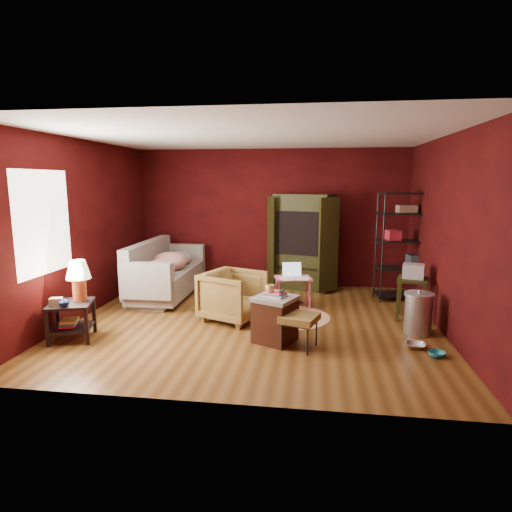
{
  "coord_description": "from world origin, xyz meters",
  "views": [
    {
      "loc": [
        0.9,
        -6.29,
        2.15
      ],
      "look_at": [
        0.0,
        0.2,
        1.0
      ],
      "focal_mm": 30.0,
      "sensor_mm": 36.0,
      "label": 1
    }
  ],
  "objects_px": {
    "sofa": "(166,277)",
    "wire_shelving": "(405,242)",
    "side_table": "(75,292)",
    "hamper": "(275,318)",
    "tv_armoire": "(303,240)",
    "laptop_desk": "(293,280)",
    "armchair": "(233,293)"
  },
  "relations": [
    {
      "from": "sofa",
      "to": "wire_shelving",
      "type": "relative_size",
      "value": 0.98
    },
    {
      "from": "side_table",
      "to": "hamper",
      "type": "relative_size",
      "value": 1.51
    },
    {
      "from": "hamper",
      "to": "tv_armoire",
      "type": "distance_m",
      "value": 3.1
    },
    {
      "from": "sofa",
      "to": "side_table",
      "type": "bearing_deg",
      "value": 171.27
    },
    {
      "from": "side_table",
      "to": "laptop_desk",
      "type": "distance_m",
      "value": 3.46
    },
    {
      "from": "side_table",
      "to": "wire_shelving",
      "type": "relative_size",
      "value": 0.55
    },
    {
      "from": "wire_shelving",
      "to": "armchair",
      "type": "bearing_deg",
      "value": -160.49
    },
    {
      "from": "sofa",
      "to": "hamper",
      "type": "xyz_separation_m",
      "value": [
        2.23,
        -1.99,
        -0.05
      ]
    },
    {
      "from": "sofa",
      "to": "armchair",
      "type": "distance_m",
      "value": 1.9
    },
    {
      "from": "tv_armoire",
      "to": "armchair",
      "type": "bearing_deg",
      "value": -97.59
    },
    {
      "from": "side_table",
      "to": "laptop_desk",
      "type": "xyz_separation_m",
      "value": [
        2.88,
        1.9,
        -0.18
      ]
    },
    {
      "from": "sofa",
      "to": "armchair",
      "type": "relative_size",
      "value": 2.25
    },
    {
      "from": "sofa",
      "to": "hamper",
      "type": "bearing_deg",
      "value": -127.85
    },
    {
      "from": "sofa",
      "to": "armchair",
      "type": "xyz_separation_m",
      "value": [
        1.5,
        -1.17,
        0.05
      ]
    },
    {
      "from": "side_table",
      "to": "tv_armoire",
      "type": "relative_size",
      "value": 0.57
    },
    {
      "from": "armchair",
      "to": "side_table",
      "type": "xyz_separation_m",
      "value": [
        -2.0,
        -1.06,
        0.23
      ]
    },
    {
      "from": "side_table",
      "to": "armchair",
      "type": "bearing_deg",
      "value": 28.01
    },
    {
      "from": "side_table",
      "to": "hamper",
      "type": "distance_m",
      "value": 2.76
    },
    {
      "from": "sofa",
      "to": "wire_shelving",
      "type": "distance_m",
      "value": 4.43
    },
    {
      "from": "hamper",
      "to": "laptop_desk",
      "type": "relative_size",
      "value": 0.95
    },
    {
      "from": "wire_shelving",
      "to": "side_table",
      "type": "bearing_deg",
      "value": -160.86
    },
    {
      "from": "side_table",
      "to": "hamper",
      "type": "height_order",
      "value": "side_table"
    },
    {
      "from": "sofa",
      "to": "tv_armoire",
      "type": "relative_size",
      "value": 1.01
    },
    {
      "from": "side_table",
      "to": "laptop_desk",
      "type": "bearing_deg",
      "value": 33.39
    },
    {
      "from": "armchair",
      "to": "tv_armoire",
      "type": "bearing_deg",
      "value": -2.67
    },
    {
      "from": "side_table",
      "to": "tv_armoire",
      "type": "height_order",
      "value": "tv_armoire"
    },
    {
      "from": "sofa",
      "to": "armchair",
      "type": "height_order",
      "value": "armchair"
    },
    {
      "from": "armchair",
      "to": "hamper",
      "type": "distance_m",
      "value": 1.11
    },
    {
      "from": "sofa",
      "to": "tv_armoire",
      "type": "xyz_separation_m",
      "value": [
        2.5,
        1.02,
        0.62
      ]
    },
    {
      "from": "side_table",
      "to": "sofa",
      "type": "bearing_deg",
      "value": 77.4
    },
    {
      "from": "armchair",
      "to": "wire_shelving",
      "type": "bearing_deg",
      "value": -39.27
    },
    {
      "from": "side_table",
      "to": "tv_armoire",
      "type": "xyz_separation_m",
      "value": [
        3.0,
        3.26,
        0.34
      ]
    }
  ]
}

